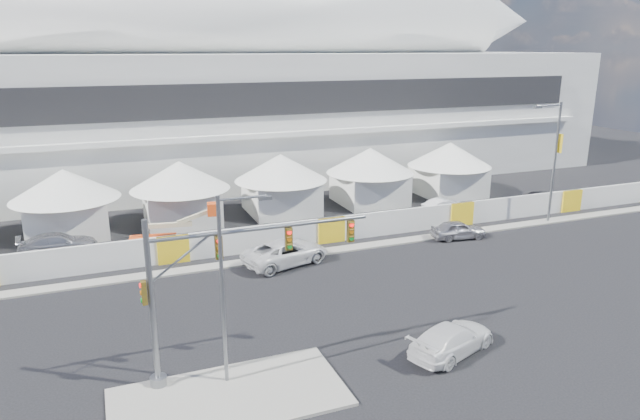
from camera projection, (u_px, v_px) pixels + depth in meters
name	position (u px, v px, depth m)	size (l,w,h in m)	color
ground	(331.00, 342.00, 29.43)	(160.00, 160.00, 0.00)	black
median_island	(229.00, 397.00, 24.61)	(10.00, 5.00, 0.15)	gray
far_curb	(494.00, 228.00, 47.63)	(80.00, 1.20, 0.12)	gray
stadium	(265.00, 93.00, 67.03)	(80.00, 24.80, 21.98)	silver
tent_row	(232.00, 183.00, 50.21)	(53.40, 8.40, 5.40)	white
hoarding_fence	(331.00, 230.00, 44.24)	(70.00, 0.25, 2.00)	silver
scaffold_tower	(546.00, 114.00, 76.17)	(4.40, 4.40, 12.00)	#595B60
sedan_silver	(458.00, 230.00, 45.11)	(4.31, 1.73, 1.47)	#AAA9AD
pickup_curb	(286.00, 252.00, 39.76)	(6.19, 2.86, 1.72)	silver
pickup_near	(452.00, 339.00, 28.17)	(5.21, 2.12, 1.51)	white
lot_car_a	(444.00, 206.00, 52.05)	(4.13, 1.44, 1.36)	white
lot_car_b	(542.00, 198.00, 54.95)	(3.95, 1.59, 1.35)	black
lot_car_c	(58.00, 244.00, 41.73)	(5.42, 2.20, 1.57)	#A0A0A5
traffic_mast	(201.00, 289.00, 24.99)	(10.42, 0.75, 7.70)	slate
streetlight_median	(227.00, 278.00, 24.48)	(2.38, 0.24, 8.62)	gray
streetlight_curb	(553.00, 154.00, 47.90)	(3.05, 0.69, 10.32)	gray
boom_lift	(162.00, 237.00, 42.71)	(6.81, 2.04, 3.39)	#F14C16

